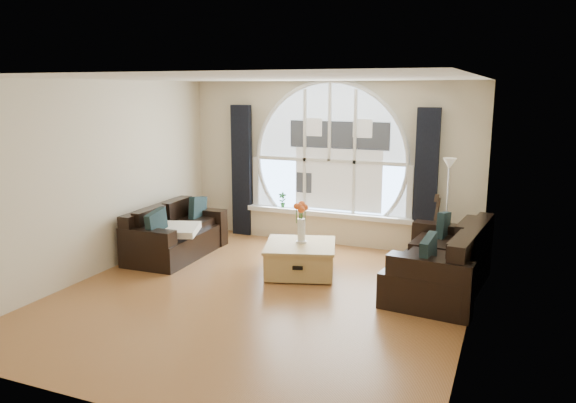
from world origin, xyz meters
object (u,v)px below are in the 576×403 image
at_px(coffee_chest, 300,257).
at_px(sofa_left, 176,230).
at_px(vase_flowers, 301,216).
at_px(sofa_right, 439,261).
at_px(potted_plant, 282,200).
at_px(floor_lamp, 447,212).
at_px(guitar, 436,227).

bearing_deg(coffee_chest, sofa_left, 160.71).
bearing_deg(vase_flowers, coffee_chest, -81.44).
height_order(sofa_left, sofa_right, sofa_right).
bearing_deg(sofa_left, potted_plant, 52.84).
bearing_deg(floor_lamp, coffee_chest, -146.93).
distance_m(sofa_right, guitar, 1.26).
bearing_deg(guitar, floor_lamp, -15.64).
bearing_deg(vase_flowers, guitar, 36.51).
bearing_deg(sofa_right, potted_plant, 157.59).
distance_m(sofa_right, potted_plant, 3.30).
bearing_deg(floor_lamp, sofa_left, -164.20).
bearing_deg(coffee_chest, vase_flowers, 81.37).
relative_size(vase_flowers, floor_lamp, 0.44).
bearing_deg(guitar, sofa_right, -57.85).
bearing_deg(coffee_chest, floor_lamp, 15.88).
distance_m(coffee_chest, potted_plant, 1.98).
height_order(vase_flowers, floor_lamp, floor_lamp).
distance_m(coffee_chest, guitar, 2.15).
height_order(sofa_right, guitar, guitar).
relative_size(sofa_right, vase_flowers, 2.81).
xyz_separation_m(sofa_right, floor_lamp, (-0.06, 1.12, 0.40)).
xyz_separation_m(coffee_chest, potted_plant, (-0.98, 1.66, 0.44)).
relative_size(sofa_right, potted_plant, 7.45).
distance_m(guitar, potted_plant, 2.69).
xyz_separation_m(sofa_right, coffee_chest, (-1.90, -0.08, -0.16)).
height_order(sofa_right, coffee_chest, sofa_right).
distance_m(vase_flowers, potted_plant, 1.88).
height_order(floor_lamp, guitar, floor_lamp).
bearing_deg(sofa_right, guitar, 106.35).
bearing_deg(vase_flowers, potted_plant, 121.27).
distance_m(sofa_right, coffee_chest, 1.91).
bearing_deg(potted_plant, floor_lamp, -9.39).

